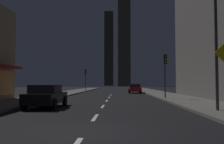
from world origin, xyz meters
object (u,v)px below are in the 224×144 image
Objects in this scene: fire_hydrant_far_left at (61,92)px; street_lamp_right at (200,17)px; car_parked_near at (46,96)px; traffic_light_far_left at (86,75)px; traffic_light_near_right at (165,66)px; car_parked_far at (135,88)px.

street_lamp_right is at bearing -55.29° from fire_hydrant_far_left.
car_parked_near is 32.02m from traffic_light_far_left.
street_lamp_right is (-0.12, -10.34, 1.87)m from traffic_light_near_right.
car_parked_far is at bearing 97.00° from traffic_light_near_right.
car_parked_far is 13.46m from fire_hydrant_far_left.
traffic_light_far_left is 36.25m from street_lamp_right.
traffic_light_far_left is at bearing 136.25° from car_parked_far.
car_parked_far is 6.48× the size of fire_hydrant_far_left.
fire_hydrant_far_left is 13.14m from traffic_light_near_right.
traffic_light_near_right is (1.90, -15.47, 2.45)m from car_parked_far.
traffic_light_near_right is 26.57m from traffic_light_far_left.
traffic_light_near_right is at bearing -83.00° from car_parked_far.
car_parked_far is 26.23m from street_lamp_right.
traffic_light_near_right is at bearing -27.53° from fire_hydrant_far_left.
car_parked_near is at bearing -139.83° from traffic_light_near_right.
traffic_light_far_left is at bearing 93.41° from car_parked_near.
car_parked_far is at bearing 93.94° from street_lamp_right.
traffic_light_near_right is 10.51m from street_lamp_right.
car_parked_near is 0.64× the size of street_lamp_right.
car_parked_near is 24.25m from car_parked_far.
traffic_light_far_left is (-1.90, 31.86, 2.45)m from car_parked_near.
street_lamp_right reaches higher than car_parked_far.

